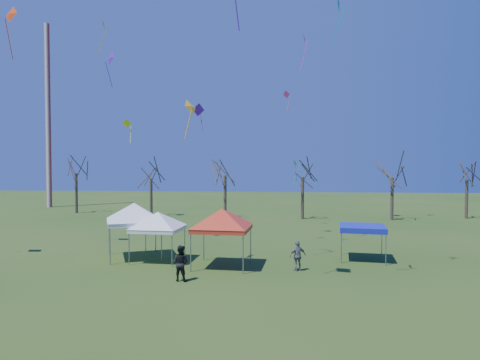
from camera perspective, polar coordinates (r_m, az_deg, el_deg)
The scene contains 24 objects.
ground at distance 23.05m, azimuth -3.85°, elevation -12.52°, with size 140.00×140.00×0.00m, color #274917.
radio_mast at distance 64.65m, azimuth -24.22°, elevation 7.79°, with size 0.70×0.70×25.00m, color silver.
tree_0 at distance 55.11m, azimuth -21.04°, elevation 2.60°, with size 3.83×3.83×8.44m.
tree_1 at distance 48.82m, azimuth -11.80°, elevation 1.97°, with size 3.42×3.42×7.54m.
tree_2 at distance 46.79m, azimuth -2.01°, elevation 2.62°, with size 3.71×3.71×8.18m.
tree_3 at distance 46.14m, azimuth 8.35°, elevation 2.35°, with size 3.59×3.59×7.91m.
tree_4 at distance 47.52m, azimuth 19.66°, elevation 2.22°, with size 3.58×3.58×7.89m.
tree_5 at distance 52.16m, azimuth 28.03°, elevation 1.71°, with size 3.39×3.39×7.46m.
tent_white_west at distance 27.39m, azimuth -13.94°, elevation -3.47°, with size 4.17×4.17×3.96m.
tent_white_mid at distance 26.19m, azimuth -10.90°, elevation -4.64°, with size 3.88×3.88×3.43m.
tent_red at distance 24.30m, azimuth -2.41°, elevation -4.34°, with size 4.34×4.34×3.84m.
tent_blue at distance 27.22m, azimuth 16.01°, elevation -6.21°, with size 3.01×3.01×2.10m.
person_dark at distance 21.91m, azimuth -7.95°, elevation -10.91°, with size 0.87×0.68×1.78m, color black.
person_grey at distance 23.89m, azimuth 7.71°, elevation -9.99°, with size 0.97×0.40×1.65m, color slate.
kite_22 at distance 45.66m, azimuth 7.40°, elevation 2.12°, with size 0.88×1.00×2.79m.
kite_1 at distance 24.69m, azimuth -6.59°, elevation 9.62°, with size 0.95×1.18×2.32m.
kite_8 at distance 33.80m, azimuth -28.26°, elevation 18.83°, with size 1.24×0.85×3.49m.
kite_19 at distance 42.06m, azimuth 6.24°, elevation 11.23°, with size 0.86×0.82×2.21m.
kite_2 at distance 48.06m, azimuth -16.91°, elevation 15.26°, with size 1.36×1.30×3.68m.
kite_7 at distance 36.32m, azimuth -17.80°, elevation 19.25°, with size 0.92×1.12×3.02m.
kite_27 at distance 22.15m, azimuth 13.01°, elevation 21.93°, with size 0.65×1.00×2.44m.
kite_17 at distance 32.72m, azimuth 8.56°, elevation 18.13°, with size 0.55×0.94×2.84m.
kite_11 at distance 38.59m, azimuth -5.58°, elevation 9.28°, with size 1.20×1.00×2.59m.
kite_13 at distance 44.30m, azimuth -14.82°, elevation 7.26°, with size 1.07×0.82×2.41m.
Camera 1 is at (3.54, -22.03, 5.78)m, focal length 32.00 mm.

